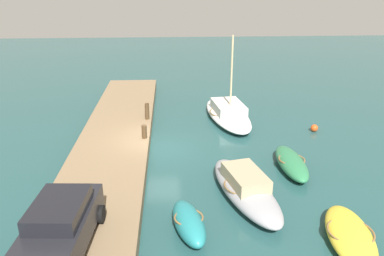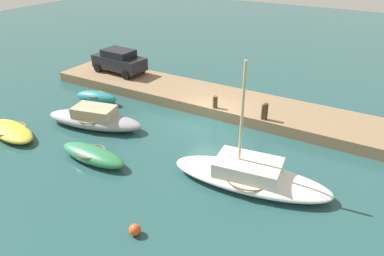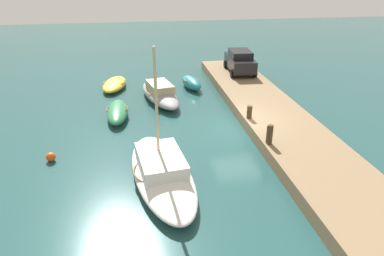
{
  "view_description": "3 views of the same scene",
  "coord_description": "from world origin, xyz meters",
  "px_view_note": "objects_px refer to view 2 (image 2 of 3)",
  "views": [
    {
      "loc": [
        18.99,
        0.82,
        8.64
      ],
      "look_at": [
        0.4,
        1.91,
        1.33
      ],
      "focal_mm": 35.91,
      "sensor_mm": 36.0,
      "label": 1
    },
    {
      "loc": [
        -8.86,
        17.06,
        9.62
      ],
      "look_at": [
        -0.24,
        2.37,
        0.69
      ],
      "focal_mm": 34.6,
      "sensor_mm": 36.0,
      "label": 2
    },
    {
      "loc": [
        -16.8,
        5.24,
        8.16
      ],
      "look_at": [
        -1.46,
        2.76,
        0.94
      ],
      "focal_mm": 32.66,
      "sensor_mm": 36.0,
      "label": 3
    }
  ],
  "objects_px": {
    "dinghy_teal": "(96,97)",
    "mooring_post_mid_west": "(264,112)",
    "rowboat_yellow": "(11,131)",
    "sailboat_white": "(249,175)",
    "mooring_post_west": "(266,112)",
    "parked_car": "(119,61)",
    "mooring_post_mid_east": "(215,102)",
    "marker_buoy": "(135,230)",
    "motorboat_grey": "(94,119)",
    "rowboat_green": "(93,155)"
  },
  "relations": [
    {
      "from": "rowboat_green",
      "to": "marker_buoy",
      "type": "bearing_deg",
      "value": 149.53
    },
    {
      "from": "motorboat_grey",
      "to": "dinghy_teal",
      "type": "bearing_deg",
      "value": -61.5
    },
    {
      "from": "dinghy_teal",
      "to": "motorboat_grey",
      "type": "distance_m",
      "value": 3.3
    },
    {
      "from": "mooring_post_west",
      "to": "parked_car",
      "type": "xyz_separation_m",
      "value": [
        11.93,
        -2.03,
        0.41
      ]
    },
    {
      "from": "mooring_post_mid_east",
      "to": "motorboat_grey",
      "type": "bearing_deg",
      "value": 40.29
    },
    {
      "from": "rowboat_yellow",
      "to": "mooring_post_west",
      "type": "distance_m",
      "value": 13.72
    },
    {
      "from": "parked_car",
      "to": "motorboat_grey",
      "type": "bearing_deg",
      "value": 122.77
    },
    {
      "from": "sailboat_white",
      "to": "mooring_post_mid_east",
      "type": "height_order",
      "value": "sailboat_white"
    },
    {
      "from": "rowboat_yellow",
      "to": "dinghy_teal",
      "type": "bearing_deg",
      "value": -89.31
    },
    {
      "from": "sailboat_white",
      "to": "dinghy_teal",
      "type": "relative_size",
      "value": 2.43
    },
    {
      "from": "mooring_post_mid_west",
      "to": "mooring_post_west",
      "type": "bearing_deg",
      "value": 180.0
    },
    {
      "from": "dinghy_teal",
      "to": "marker_buoy",
      "type": "xyz_separation_m",
      "value": [
        -9.4,
        8.04,
        -0.21
      ]
    },
    {
      "from": "rowboat_yellow",
      "to": "dinghy_teal",
      "type": "distance_m",
      "value": 5.63
    },
    {
      "from": "motorboat_grey",
      "to": "parked_car",
      "type": "bearing_deg",
      "value": -74.05
    },
    {
      "from": "sailboat_white",
      "to": "mooring_post_west",
      "type": "relative_size",
      "value": 7.48
    },
    {
      "from": "sailboat_white",
      "to": "mooring_post_mid_west",
      "type": "xyz_separation_m",
      "value": [
        1.36,
        -5.13,
        0.6
      ]
    },
    {
      "from": "parked_car",
      "to": "rowboat_green",
      "type": "bearing_deg",
      "value": 127.09
    },
    {
      "from": "sailboat_white",
      "to": "dinghy_teal",
      "type": "bearing_deg",
      "value": -22.25
    },
    {
      "from": "dinghy_teal",
      "to": "rowboat_green",
      "type": "bearing_deg",
      "value": 119.73
    },
    {
      "from": "rowboat_yellow",
      "to": "parked_car",
      "type": "distance_m",
      "value": 9.67
    },
    {
      "from": "rowboat_green",
      "to": "mooring_post_mid_east",
      "type": "xyz_separation_m",
      "value": [
        -2.82,
        -7.16,
        0.65
      ]
    },
    {
      "from": "rowboat_yellow",
      "to": "motorboat_grey",
      "type": "distance_m",
      "value": 4.37
    },
    {
      "from": "rowboat_yellow",
      "to": "dinghy_teal",
      "type": "xyz_separation_m",
      "value": [
        -0.9,
        -5.56,
        0.11
      ]
    },
    {
      "from": "marker_buoy",
      "to": "mooring_post_mid_west",
      "type": "bearing_deg",
      "value": -95.72
    },
    {
      "from": "dinghy_teal",
      "to": "rowboat_green",
      "type": "xyz_separation_m",
      "value": [
        -4.63,
        5.17,
        -0.07
      ]
    },
    {
      "from": "motorboat_grey",
      "to": "mooring_post_mid_east",
      "type": "xyz_separation_m",
      "value": [
        -5.27,
        -4.46,
        0.49
      ]
    },
    {
      "from": "mooring_post_mid_east",
      "to": "marker_buoy",
      "type": "height_order",
      "value": "mooring_post_mid_east"
    },
    {
      "from": "rowboat_green",
      "to": "motorboat_grey",
      "type": "bearing_deg",
      "value": -47.32
    },
    {
      "from": "mooring_post_mid_west",
      "to": "marker_buoy",
      "type": "height_order",
      "value": "mooring_post_mid_west"
    },
    {
      "from": "mooring_post_mid_west",
      "to": "parked_car",
      "type": "xyz_separation_m",
      "value": [
        11.82,
        -2.03,
        0.46
      ]
    },
    {
      "from": "parked_car",
      "to": "mooring_post_mid_east",
      "type": "bearing_deg",
      "value": 170.87
    },
    {
      "from": "rowboat_yellow",
      "to": "mooring_post_mid_east",
      "type": "xyz_separation_m",
      "value": [
        -8.35,
        -7.55,
        0.69
      ]
    },
    {
      "from": "sailboat_white",
      "to": "mooring_post_mid_west",
      "type": "bearing_deg",
      "value": -82.52
    },
    {
      "from": "motorboat_grey",
      "to": "sailboat_white",
      "type": "bearing_deg",
      "value": 163.0
    },
    {
      "from": "rowboat_yellow",
      "to": "mooring_post_mid_west",
      "type": "relative_size",
      "value": 4.53
    },
    {
      "from": "mooring_post_mid_east",
      "to": "parked_car",
      "type": "bearing_deg",
      "value": -12.9
    },
    {
      "from": "dinghy_teal",
      "to": "mooring_post_mid_west",
      "type": "height_order",
      "value": "mooring_post_mid_west"
    },
    {
      "from": "rowboat_yellow",
      "to": "dinghy_teal",
      "type": "relative_size",
      "value": 1.32
    },
    {
      "from": "rowboat_green",
      "to": "mooring_post_west",
      "type": "bearing_deg",
      "value": -128.88
    },
    {
      "from": "rowboat_yellow",
      "to": "rowboat_green",
      "type": "height_order",
      "value": "rowboat_green"
    },
    {
      "from": "rowboat_green",
      "to": "marker_buoy",
      "type": "height_order",
      "value": "rowboat_green"
    },
    {
      "from": "dinghy_teal",
      "to": "mooring_post_mid_west",
      "type": "distance_m",
      "value": 10.62
    },
    {
      "from": "mooring_post_mid_west",
      "to": "mooring_post_mid_east",
      "type": "xyz_separation_m",
      "value": [
        2.95,
        0.0,
        -0.06
      ]
    },
    {
      "from": "rowboat_yellow",
      "to": "mooring_post_west",
      "type": "relative_size",
      "value": 4.05
    },
    {
      "from": "sailboat_white",
      "to": "marker_buoy",
      "type": "height_order",
      "value": "sailboat_white"
    },
    {
      "from": "sailboat_white",
      "to": "rowboat_yellow",
      "type": "distance_m",
      "value": 12.89
    },
    {
      "from": "dinghy_teal",
      "to": "rowboat_yellow",
      "type": "bearing_deg",
      "value": 68.67
    },
    {
      "from": "rowboat_green",
      "to": "mooring_post_mid_west",
      "type": "distance_m",
      "value": 9.23
    },
    {
      "from": "motorboat_grey",
      "to": "mooring_post_west",
      "type": "distance_m",
      "value": 9.47
    },
    {
      "from": "dinghy_teal",
      "to": "mooring_post_mid_east",
      "type": "height_order",
      "value": "mooring_post_mid_east"
    }
  ]
}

